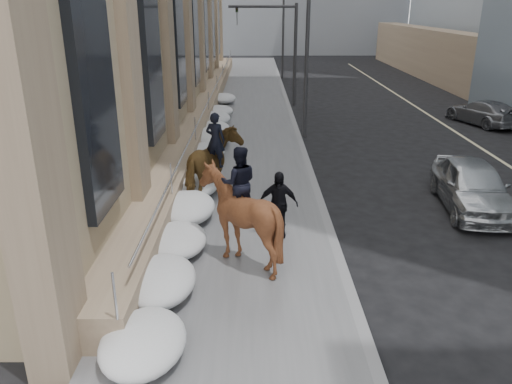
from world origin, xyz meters
TOP-DOWN VIEW (x-y plane):
  - ground at (0.00, 0.00)m, footprint 140.00×140.00m
  - sidewalk at (0.00, 10.00)m, footprint 5.00×80.00m
  - curb at (2.62, 10.00)m, footprint 0.24×80.00m
  - lane_line at (10.50, 10.00)m, footprint 0.15×70.00m
  - streetlight_mid at (2.74, 14.00)m, footprint 1.71×0.24m
  - streetlight_far at (2.74, 34.00)m, footprint 1.71×0.24m
  - traffic_signal at (2.07, 22.00)m, footprint 4.10×0.22m
  - snow_bank at (-1.42, 8.11)m, footprint 1.70×18.10m
  - mounted_horse_left at (-0.76, 5.67)m, footprint 1.97×2.79m
  - mounted_horse_right at (0.18, 1.51)m, footprint 2.03×2.25m
  - pedestrian at (1.16, 2.91)m, footprint 1.09×0.52m
  - car_silver at (7.18, 5.07)m, footprint 2.28×4.62m
  - car_grey at (12.47, 16.62)m, footprint 3.05×4.71m

SIDE VIEW (x-z plane):
  - ground at x=0.00m, z-range 0.00..0.00m
  - lane_line at x=10.50m, z-range 0.00..0.01m
  - sidewalk at x=0.00m, z-range 0.00..0.12m
  - curb at x=2.62m, z-range 0.00..0.12m
  - snow_bank at x=-1.42m, z-range 0.09..0.85m
  - car_grey at x=12.47m, z-range 0.00..1.27m
  - car_silver at x=7.18m, z-range 0.00..1.51m
  - pedestrian at x=1.16m, z-range 0.12..1.92m
  - mounted_horse_left at x=-0.76m, z-range -0.12..2.62m
  - mounted_horse_right at x=0.18m, z-range -0.05..2.76m
  - traffic_signal at x=2.07m, z-range 1.00..7.00m
  - streetlight_mid at x=2.74m, z-range 0.58..8.58m
  - streetlight_far at x=2.74m, z-range 0.58..8.58m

